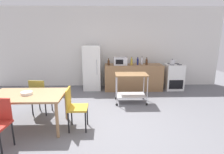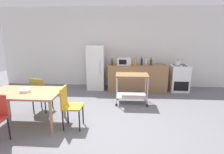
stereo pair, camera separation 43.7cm
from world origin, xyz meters
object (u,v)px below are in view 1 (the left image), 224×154
object	(u,v)px
dining_table	(27,98)
microwave	(120,61)
bottle_wine	(109,63)
kettle	(172,62)
bottle_olive_oil	(147,62)
fruit_bowl	(27,93)
chair_mustard	(75,106)
bottle_hot_sauce	(142,61)
kitchen_cart	(131,83)
bottle_soy_sauce	(132,62)
chair_olive	(40,94)
stove_oven	(173,77)
refrigerator	(92,68)
bottle_soda	(138,61)

from	to	relation	value
dining_table	microwave	distance (m)	3.37
bottle_wine	kettle	distance (m)	2.20
bottle_olive_oil	fruit_bowl	size ratio (longest dim) A/B	1.10
microwave	fruit_bowl	world-z (taller)	microwave
chair_mustard	bottle_olive_oil	distance (m)	3.42
bottle_hot_sauce	kitchen_cart	bearing A→B (deg)	-112.57
dining_table	bottle_soy_sauce	distance (m)	3.59
microwave	bottle_hot_sauce	bearing A→B (deg)	5.89
dining_table	chair_olive	size ratio (longest dim) A/B	1.69
dining_table	kitchen_cart	size ratio (longest dim) A/B	1.65
bottle_wine	microwave	distance (m)	0.41
microwave	bottle_hot_sauce	distance (m)	0.77
chair_olive	microwave	distance (m)	2.90
chair_mustard	kitchen_cart	world-z (taller)	chair_mustard
stove_oven	bottle_hot_sauce	world-z (taller)	bottle_hot_sauce
dining_table	kitchen_cart	distance (m)	2.72
microwave	refrigerator	bearing A→B (deg)	172.26
bottle_olive_oil	fruit_bowl	bearing A→B (deg)	-138.68
kitchen_cart	bottle_soda	distance (m)	1.35
chair_mustard	stove_oven	distance (m)	4.09
dining_table	stove_oven	distance (m)	4.82
fruit_bowl	bottle_soy_sauce	bearing A→B (deg)	46.25
refrigerator	bottle_wine	bearing A→B (deg)	-18.71
dining_table	microwave	world-z (taller)	microwave
refrigerator	bottle_soy_sauce	world-z (taller)	refrigerator
kitchen_cart	bottle_olive_oil	distance (m)	1.47
fruit_bowl	bottle_wine	bearing A→B (deg)	56.69
fruit_bowl	microwave	bearing A→B (deg)	51.49
bottle_soy_sauce	dining_table	bearing A→B (deg)	-133.97
chair_mustard	fruit_bowl	size ratio (longest dim) A/B	3.94
stove_oven	bottle_hot_sauce	size ratio (longest dim) A/B	3.40
stove_oven	kettle	distance (m)	0.57
bottle_wine	bottle_olive_oil	world-z (taller)	bottle_olive_oil
chair_olive	bottle_olive_oil	distance (m)	3.63
chair_olive	bottle_hot_sauce	world-z (taller)	bottle_hot_sauce
microwave	stove_oven	bearing A→B (deg)	1.58
stove_oven	bottle_soy_sauce	bearing A→B (deg)	-176.50
dining_table	microwave	xyz separation A→B (m)	(2.10, 2.61, 0.36)
dining_table	bottle_olive_oil	xyz separation A→B (m)	(3.01, 2.63, 0.33)
chair_mustard	chair_olive	bearing A→B (deg)	51.97
bottle_soy_sauce	chair_mustard	bearing A→B (deg)	-119.71
chair_mustard	bottle_soy_sauce	size ratio (longest dim) A/B	3.14
microwave	chair_olive	bearing A→B (deg)	-137.23
stove_oven	refrigerator	xyz separation A→B (m)	(-2.90, 0.08, 0.32)
dining_table	bottle_wine	distance (m)	3.08
bottle_soy_sauce	kettle	world-z (taller)	bottle_soy_sauce
kitchen_cart	bottle_hot_sauce	size ratio (longest dim) A/B	3.36
bottle_soda	refrigerator	bearing A→B (deg)	175.26
refrigerator	bottle_wine	xyz separation A→B (m)	(0.58, -0.20, 0.22)
bottle_soy_sauce	kitchen_cart	bearing A→B (deg)	-97.60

